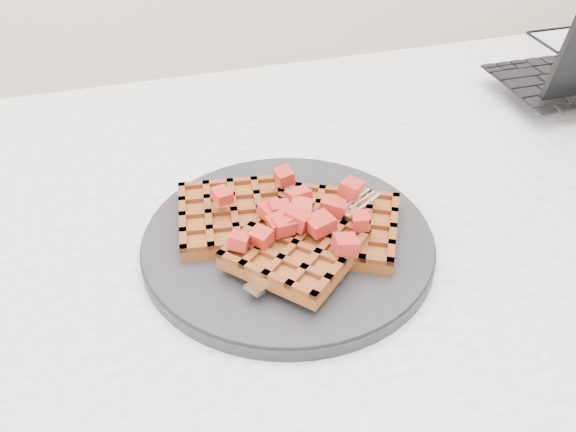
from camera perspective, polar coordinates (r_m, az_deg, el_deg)
The scene contains 5 objects.
table at distance 0.76m, azimuth 10.58°, elevation -6.68°, with size 1.20×0.80×0.75m.
plate at distance 0.63m, azimuth 0.00°, elevation -2.32°, with size 0.28×0.28×0.02m, color black.
waffles at distance 0.61m, azimuth 0.12°, elevation -1.15°, with size 0.23×0.21×0.03m.
strawberry_pile at distance 0.60m, azimuth 0.00°, elevation 1.06°, with size 0.15×0.15×0.02m, color #860904, non-canonical shape.
fork at distance 0.60m, azimuth 3.21°, elevation -2.26°, with size 0.02×0.18×0.02m, color silver, non-canonical shape.
Camera 1 is at (-0.28, -0.47, 1.16)m, focal length 40.00 mm.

